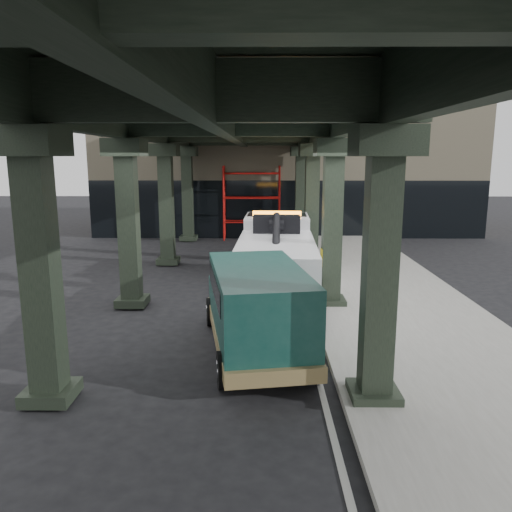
{
  "coord_description": "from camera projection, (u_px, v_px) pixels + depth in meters",
  "views": [
    {
      "loc": [
        0.51,
        -12.56,
        4.5
      ],
      "look_at": [
        0.37,
        1.41,
        1.7
      ],
      "focal_mm": 35.0,
      "sensor_mm": 36.0,
      "label": 1
    }
  ],
  "objects": [
    {
      "name": "ground",
      "position": [
        242.0,
        329.0,
        13.21
      ],
      "size": [
        90.0,
        90.0,
        0.0
      ],
      "primitive_type": "plane",
      "color": "black",
      "rests_on": "ground"
    },
    {
      "name": "sidewalk",
      "position": [
        392.0,
        305.0,
        15.11
      ],
      "size": [
        5.0,
        40.0,
        0.15
      ],
      "primitive_type": "cube",
      "color": "gray",
      "rests_on": "ground"
    },
    {
      "name": "lane_stripe",
      "position": [
        300.0,
        307.0,
        15.15
      ],
      "size": [
        0.12,
        38.0,
        0.01
      ],
      "primitive_type": "cube",
      "color": "silver",
      "rests_on": "ground"
    },
    {
      "name": "viaduct",
      "position": [
        229.0,
        122.0,
        14.1
      ],
      "size": [
        7.4,
        32.0,
        6.4
      ],
      "color": "black",
      "rests_on": "ground"
    },
    {
      "name": "building",
      "position": [
        284.0,
        164.0,
        32.01
      ],
      "size": [
        22.0,
        10.0,
        8.0
      ],
      "primitive_type": "cube",
      "color": "#C6B793",
      "rests_on": "ground"
    },
    {
      "name": "scaffolding",
      "position": [
        252.0,
        201.0,
        27.15
      ],
      "size": [
        3.08,
        0.88,
        4.0
      ],
      "color": "red",
      "rests_on": "ground"
    },
    {
      "name": "tow_truck",
      "position": [
        276.0,
        254.0,
        16.5
      ],
      "size": [
        2.7,
        8.29,
        2.69
      ],
      "rotation": [
        0.0,
        0.0,
        -0.04
      ],
      "color": "black",
      "rests_on": "ground"
    },
    {
      "name": "towed_van",
      "position": [
        256.0,
        307.0,
        11.38
      ],
      "size": [
        2.77,
        5.4,
        2.09
      ],
      "rotation": [
        0.0,
        0.0,
        0.16
      ],
      "color": "#113D35",
      "rests_on": "ground"
    }
  ]
}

